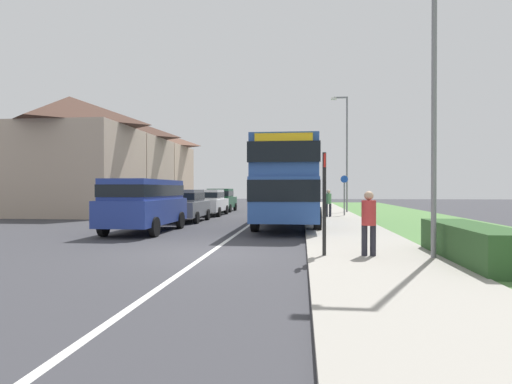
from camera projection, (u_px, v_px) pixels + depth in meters
The scene contains 17 objects.
ground_plane at pixel (209, 253), 11.21m from camera, with size 120.00×120.00×0.00m, color #38383D.
lane_marking_centre at pixel (248, 226), 19.16m from camera, with size 0.14×60.00×0.01m, color silver.
pavement_near_side at pixel (346, 230), 16.72m from camera, with size 3.20×68.00×0.12m, color #9E998E.
grass_verge_seaward at pixel (458, 232), 16.25m from camera, with size 6.00×68.00×0.08m, color #517F42.
roadside_hedge at pixel (472, 245), 9.47m from camera, with size 1.10×4.21×0.90m, color #2D5128.
double_decker_bus at pixel (288, 180), 19.65m from camera, with size 2.80×10.68×3.70m.
parked_van_blue at pixel (145, 201), 16.61m from camera, with size 2.11×5.15×2.08m.
parked_car_grey at pixel (185, 204), 21.85m from camera, with size 1.95×3.90×1.68m.
parked_car_white at pixel (209, 201), 26.95m from camera, with size 2.01×4.21×1.67m.
parked_car_dark_green at pixel (221, 199), 31.71m from camera, with size 1.99×4.04×1.72m.
pedestrian_at_stop at pixel (369, 220), 10.01m from camera, with size 0.34×0.34×1.67m.
pedestrian_walking_away at pixel (328, 202), 24.05m from camera, with size 0.34×0.34×1.67m.
bus_stop_sign at pixel (324, 196), 10.09m from camera, with size 0.09×0.52×2.60m.
cycle_route_sign at pixel (344, 194), 25.14m from camera, with size 0.44×0.08×2.52m.
street_lamp_near at pixel (430, 61), 9.72m from camera, with size 1.14×0.20×8.27m.
street_lamp_mid at pixel (345, 147), 28.97m from camera, with size 1.14×0.20×8.09m.
house_terrace_far_side at pixel (115, 162), 33.33m from camera, with size 7.77×19.41×7.64m.
Camera 1 is at (2.46, -11.00, 1.73)m, focal length 29.42 mm.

